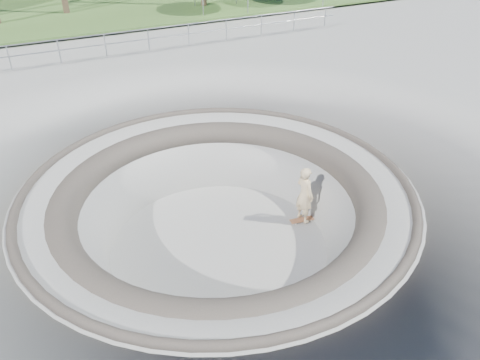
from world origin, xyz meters
The scene contains 6 objects.
ground centered at (0.00, 0.00, 0.00)m, with size 180.00×180.00×0.00m, color #989893.
skate_bowl centered at (0.00, 0.00, -1.83)m, with size 14.00×14.00×4.10m.
distant_hills centered at (3.78, 57.17, -7.02)m, with size 103.20×45.00×28.60m.
safety_railing centered at (0.00, 12.00, 0.69)m, with size 25.00×0.06×1.03m.
skateboard centered at (2.68, -0.18, -1.84)m, with size 0.80×0.33×0.08m.
skater centered at (2.68, -0.18, -0.93)m, with size 0.65×0.43×1.78m, color #D9BC8C.
Camera 1 is at (-4.13, -9.41, 6.65)m, focal length 35.00 mm.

